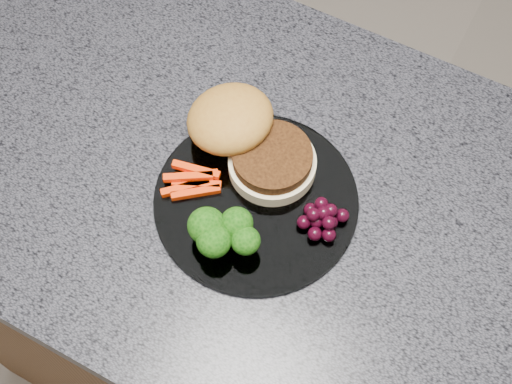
% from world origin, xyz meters
% --- Properties ---
extents(island_cabinet, '(1.20, 0.60, 0.86)m').
position_xyz_m(island_cabinet, '(0.00, 0.00, 0.43)').
color(island_cabinet, brown).
rests_on(island_cabinet, ground).
extents(countertop, '(1.20, 0.60, 0.04)m').
position_xyz_m(countertop, '(0.00, 0.00, 0.88)').
color(countertop, '#44444D').
rests_on(countertop, island_cabinet).
extents(plate, '(0.26, 0.26, 0.01)m').
position_xyz_m(plate, '(-0.08, -0.02, 0.90)').
color(plate, white).
rests_on(plate, countertop).
extents(burger, '(0.21, 0.15, 0.06)m').
position_xyz_m(burger, '(-0.13, 0.04, 0.93)').
color(burger, '#F9E7B0').
rests_on(burger, plate).
extents(carrot_sticks, '(0.07, 0.07, 0.02)m').
position_xyz_m(carrot_sticks, '(-0.16, -0.04, 0.91)').
color(carrot_sticks, '#FD3504').
rests_on(carrot_sticks, plate).
extents(broccoli, '(0.09, 0.07, 0.06)m').
position_xyz_m(broccoli, '(-0.09, -0.10, 0.94)').
color(broccoli, '#548430').
rests_on(broccoli, plate).
extents(grape_bunch, '(0.06, 0.06, 0.03)m').
position_xyz_m(grape_bunch, '(0.01, -0.01, 0.92)').
color(grape_bunch, black).
rests_on(grape_bunch, plate).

